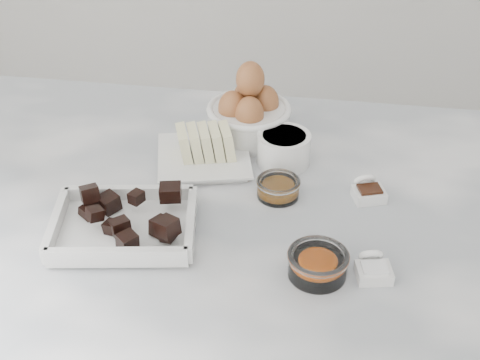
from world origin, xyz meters
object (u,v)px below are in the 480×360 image
chocolate_dish (123,222)px  zest_bowl (318,263)px  sugar_ramekin (284,148)px  vanilla_spoon (368,190)px  egg_bowl (249,113)px  salt_spoon (373,268)px  honey_bowl (278,188)px  butter_plate (202,150)px

chocolate_dish → zest_bowl: (0.29, -0.04, -0.00)m
sugar_ramekin → vanilla_spoon: bearing=-29.1°
egg_bowl → salt_spoon: size_ratio=2.37×
honey_bowl → butter_plate: bearing=150.3°
salt_spoon → zest_bowl: bearing=-171.7°
zest_bowl → vanilla_spoon: 0.21m
egg_bowl → sugar_ramekin: bearing=-47.5°
butter_plate → vanilla_spoon: 0.29m
zest_bowl → vanilla_spoon: same height
chocolate_dish → butter_plate: butter_plate is taller
butter_plate → honey_bowl: (0.14, -0.08, -0.01)m
chocolate_dish → butter_plate: bearing=70.9°
sugar_ramekin → salt_spoon: (0.15, -0.27, -0.02)m
sugar_ramekin → vanilla_spoon: (0.15, -0.08, -0.02)m
chocolate_dish → sugar_ramekin: bearing=47.5°
chocolate_dish → vanilla_spoon: (0.36, 0.15, -0.01)m
sugar_ramekin → honey_bowl: size_ratio=1.29×
butter_plate → sugar_ramekin: size_ratio=2.08×
sugar_ramekin → salt_spoon: bearing=-60.2°
zest_bowl → vanilla_spoon: bearing=70.6°
honey_bowl → egg_bowl: bearing=112.5°
sugar_ramekin → salt_spoon: 0.31m
vanilla_spoon → zest_bowl: bearing=-109.4°
butter_plate → honey_bowl: size_ratio=2.67×
chocolate_dish → honey_bowl: 0.25m
honey_bowl → vanilla_spoon: (0.14, 0.02, -0.00)m
salt_spoon → sugar_ramekin: bearing=119.8°
chocolate_dish → butter_plate: size_ratio=1.23×
sugar_ramekin → zest_bowl: sugar_ramekin is taller
egg_bowl → salt_spoon: egg_bowl is taller
chocolate_dish → honey_bowl: bearing=31.7°
butter_plate → salt_spoon: 0.38m
chocolate_dish → zest_bowl: chocolate_dish is taller
butter_plate → vanilla_spoon: butter_plate is taller
egg_bowl → vanilla_spoon: egg_bowl is taller
honey_bowl → zest_bowl: size_ratio=0.83×
vanilla_spoon → salt_spoon: bearing=-87.8°
butter_plate → sugar_ramekin: 0.14m
vanilla_spoon → salt_spoon: same height
honey_bowl → vanilla_spoon: 0.14m
chocolate_dish → egg_bowl: (0.14, 0.31, 0.03)m
zest_bowl → salt_spoon: bearing=8.3°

